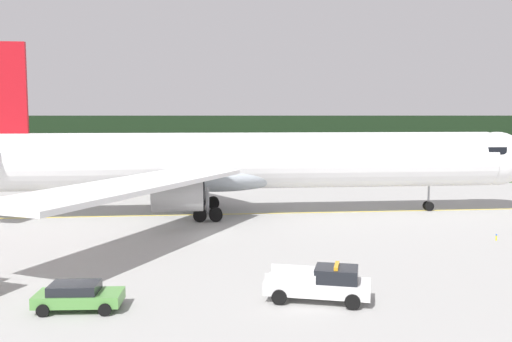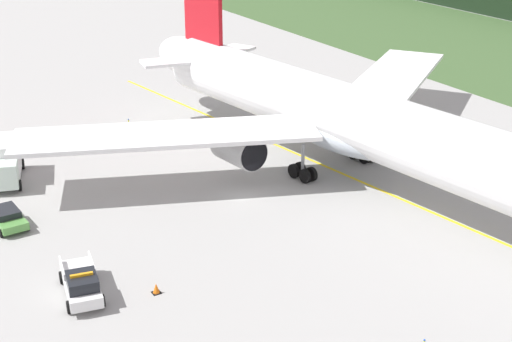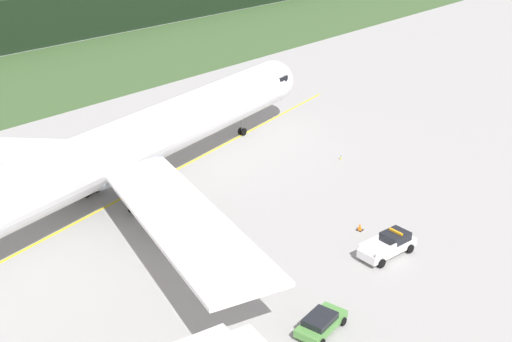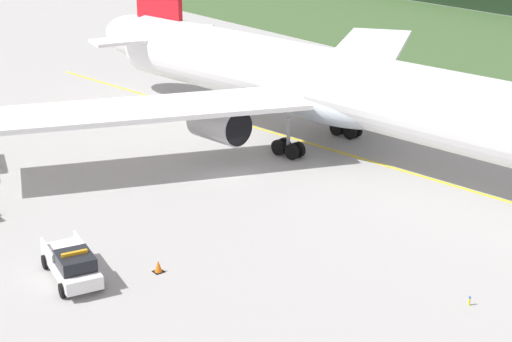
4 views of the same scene
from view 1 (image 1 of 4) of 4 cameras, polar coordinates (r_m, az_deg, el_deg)
ground at (r=44.80m, az=-5.47°, el=-6.41°), size 320.00×320.00×0.00m
grass_verge at (r=97.60m, az=-1.53°, el=0.11°), size 320.00×35.68×0.04m
distant_tree_line at (r=117.54m, az=-0.97°, el=3.34°), size 288.00×4.08×9.48m
taxiway_centerline_main at (r=53.74m, az=-1.33°, el=-4.37°), size 76.89×10.90×0.01m
airliner at (r=53.05m, az=-2.25°, el=0.90°), size 58.36×49.02×15.91m
ops_pickup_truck at (r=28.91m, az=6.69°, el=-11.30°), size 5.50×2.90×1.94m
staff_car at (r=28.89m, az=-17.65°, el=-11.96°), size 4.20×2.31×1.30m
apron_cone at (r=33.10m, az=9.50°, el=-10.19°), size 0.54×0.54×0.67m
taxiway_edge_light_east at (r=46.00m, az=23.23°, el=-6.19°), size 0.12×0.12×0.49m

